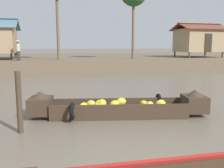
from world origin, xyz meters
name	(u,v)px	position (x,y,z in m)	size (l,w,h in m)	color
ground_plane	(79,88)	(0.00, 10.00, 0.00)	(300.00, 300.00, 0.00)	#665B4C
riverbank_strip	(60,61)	(0.00, 26.25, 0.51)	(160.00, 20.00, 1.01)	brown
banana_boat	(119,107)	(0.56, 4.40, 0.30)	(5.64, 1.96, 0.83)	#3D2D21
stilt_house_mid_left	(199,40)	(13.79, 20.02, 2.79)	(4.87, 3.74, 3.50)	#4C3826
vendor_person	(18,49)	(-3.72, 18.42, 1.94)	(0.44, 0.44, 1.66)	#332D28
mooring_post	(19,102)	(-2.33, 3.58, 0.80)	(0.14, 0.14, 1.60)	#423323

